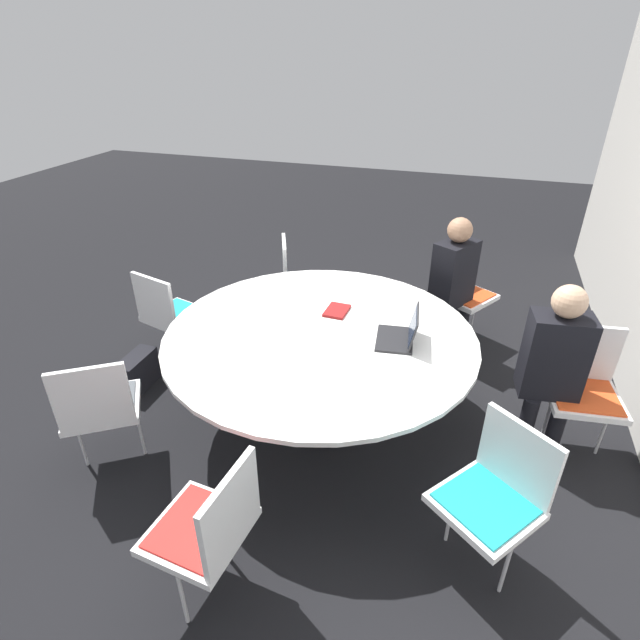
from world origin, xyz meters
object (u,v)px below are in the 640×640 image
chair_1 (460,286)px  chair_5 (210,525)px  chair_3 (169,311)px  laptop (402,334)px  chair_4 (99,404)px  chair_2 (299,276)px  person_0 (554,361)px  spiral_notebook (337,311)px  handbag (138,372)px  chair_0 (584,382)px  chair_6 (496,490)px  person_1 (455,277)px

chair_1 → chair_5: same height
chair_3 → laptop: size_ratio=2.46×
chair_3 → chair_4: bearing=-62.6°
chair_2 → person_0: 2.36m
laptop → spiral_notebook: bearing=-123.5°
chair_2 → handbag: 1.64m
chair_1 → chair_5: size_ratio=1.00×
chair_0 → spiral_notebook: size_ratio=4.00×
chair_6 → spiral_notebook: chair_6 is taller
spiral_notebook → chair_0: bearing=89.0°
chair_6 → person_0: 1.04m
person_0 → laptop: 0.94m
chair_5 → spiral_notebook: bearing=2.5°
person_1 → handbag: person_1 is taller
person_0 → person_1: 1.27m
chair_3 → person_1: size_ratio=0.71×
person_1 → handbag: bearing=-28.8°
chair_0 → spiral_notebook: chair_0 is taller
chair_3 → chair_0: bearing=14.9°
chair_3 → laptop: bearing=8.2°
chair_0 → chair_4: same height
chair_0 → chair_5: (1.70, -1.76, 0.00)m
person_0 → spiral_notebook: 1.44m
chair_3 → person_0: size_ratio=0.71×
chair_3 → handbag: 0.54m
chair_2 → chair_6: bearing=17.6°
spiral_notebook → person_1: bearing=141.2°
chair_4 → laptop: laptop is taller
chair_5 → person_0: bearing=-38.4°
chair_1 → person_1: 0.32m
chair_5 → spiral_notebook: size_ratio=4.00×
chair_1 → chair_6: size_ratio=1.00×
chair_1 → spiral_notebook: 1.45m
chair_2 → handbag: chair_2 is taller
spiral_notebook → chair_1: bearing=145.7°
chair_2 → chair_4: size_ratio=1.00×
chair_3 → chair_4: size_ratio=1.00×
chair_5 → spiral_notebook: chair_5 is taller
chair_6 → person_0: person_0 is taller
chair_3 → person_0: bearing=12.5°
chair_3 → person_1: (-0.95, 2.15, 0.19)m
person_1 → handbag: size_ratio=3.37×
handbag → laptop: bearing=93.7°
chair_4 → handbag: bearing=80.8°
chair_1 → spiral_notebook: chair_1 is taller
chair_4 → person_1: bearing=13.6°
person_0 → spiral_notebook: bearing=-13.1°
spiral_notebook → chair_6: bearing=45.5°
person_1 → chair_1: bearing=-161.0°
chair_3 → chair_4: (1.15, 0.25, 0.00)m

